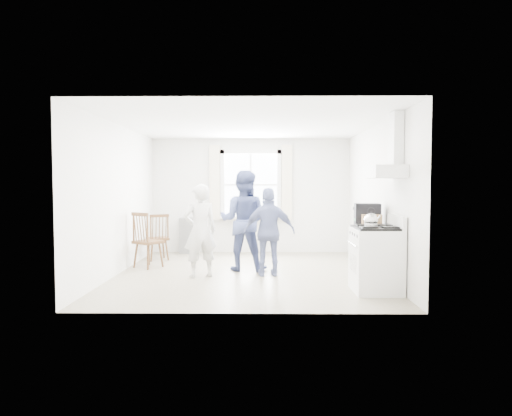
# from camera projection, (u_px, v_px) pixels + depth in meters

# --- Properties ---
(room_shell) EXTENTS (4.62, 5.12, 2.64)m
(room_shell) POSITION_uv_depth(u_px,v_px,m) (247.00, 199.00, 7.93)
(room_shell) COLOR gray
(room_shell) RESTS_ON ground
(window_assembly) EXTENTS (1.88, 0.24, 1.70)m
(window_assembly) POSITION_uv_depth(u_px,v_px,m) (251.00, 189.00, 10.37)
(window_assembly) COLOR white
(window_assembly) RESTS_ON room_shell
(range_hood) EXTENTS (0.45, 0.76, 0.94)m
(range_hood) POSITION_uv_depth(u_px,v_px,m) (389.00, 161.00, 6.53)
(range_hood) COLOR silver
(range_hood) RESTS_ON room_shell
(shelf_unit) EXTENTS (0.40, 0.30, 0.80)m
(shelf_unit) POSITION_uv_depth(u_px,v_px,m) (189.00, 236.00, 10.32)
(shelf_unit) COLOR slate
(shelf_unit) RESTS_ON ground
(gas_stove) EXTENTS (0.68, 0.76, 1.12)m
(gas_stove) POSITION_uv_depth(u_px,v_px,m) (376.00, 259.00, 6.60)
(gas_stove) COLOR silver
(gas_stove) RESTS_ON ground
(kettle) EXTENTS (0.20, 0.20, 0.28)m
(kettle) POSITION_uv_depth(u_px,v_px,m) (371.00, 220.00, 6.52)
(kettle) COLOR silver
(kettle) RESTS_ON gas_stove
(low_cabinet) EXTENTS (0.50, 0.55, 0.90)m
(low_cabinet) POSITION_uv_depth(u_px,v_px,m) (369.00, 254.00, 7.30)
(low_cabinet) COLOR silver
(low_cabinet) RESTS_ON ground
(stereo_stack) EXTENTS (0.43, 0.39, 0.35)m
(stereo_stack) POSITION_uv_depth(u_px,v_px,m) (367.00, 214.00, 7.33)
(stereo_stack) COLOR black
(stereo_stack) RESTS_ON low_cabinet
(cardboard_box) EXTENTS (0.30, 0.22, 0.19)m
(cardboard_box) POSITION_uv_depth(u_px,v_px,m) (371.00, 221.00, 7.12)
(cardboard_box) COLOR #9E774C
(cardboard_box) RESTS_ON low_cabinet
(windsor_chair_a) EXTENTS (0.54, 0.53, 0.96)m
(windsor_chair_a) POSITION_uv_depth(u_px,v_px,m) (159.00, 232.00, 9.30)
(windsor_chair_a) COLOR #472C16
(windsor_chair_a) RESTS_ON ground
(windsor_chair_b) EXTENTS (0.61, 0.61, 1.05)m
(windsor_chair_b) POSITION_uv_depth(u_px,v_px,m) (143.00, 234.00, 8.45)
(windsor_chair_b) COLOR #472C16
(windsor_chair_b) RESTS_ON ground
(person_left) EXTENTS (0.75, 0.75, 1.56)m
(person_left) POSITION_uv_depth(u_px,v_px,m) (200.00, 231.00, 7.63)
(person_left) COLOR silver
(person_left) RESTS_ON ground
(person_mid) EXTENTS (1.01, 1.01, 1.81)m
(person_mid) POSITION_uv_depth(u_px,v_px,m) (243.00, 221.00, 8.24)
(person_mid) COLOR #44507F
(person_mid) RESTS_ON ground
(person_right) EXTENTS (0.94, 0.94, 1.50)m
(person_right) POSITION_uv_depth(u_px,v_px,m) (269.00, 232.00, 7.75)
(person_right) COLOR navy
(person_right) RESTS_ON ground
(potted_plant) EXTENTS (0.18, 0.18, 0.31)m
(potted_plant) POSITION_uv_depth(u_px,v_px,m) (256.00, 209.00, 10.30)
(potted_plant) COLOR #327235
(potted_plant) RESTS_ON window_assembly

